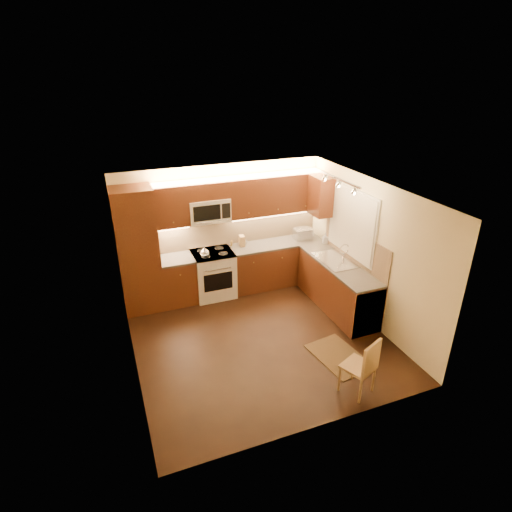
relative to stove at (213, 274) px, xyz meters
name	(u,v)px	position (x,y,z in m)	size (l,w,h in m)	color
floor	(260,338)	(0.30, -1.68, -0.46)	(4.00, 4.00, 0.01)	black
ceiling	(260,193)	(0.30, -1.68, 2.04)	(4.00, 4.00, 0.01)	beige
wall_back	(222,228)	(0.30, 0.32, 0.79)	(4.00, 0.01, 2.50)	beige
wall_front	(325,345)	(0.30, -3.67, 0.79)	(4.00, 0.01, 2.50)	beige
wall_left	(126,295)	(-1.70, -1.68, 0.79)	(0.01, 4.00, 2.50)	beige
wall_right	(369,252)	(2.30, -1.68, 0.79)	(0.01, 4.00, 2.50)	beige
pantry	(138,251)	(-1.35, 0.02, 0.69)	(0.70, 0.60, 2.30)	#40170D
base_cab_back_left	(178,281)	(-0.69, 0.02, -0.03)	(0.62, 0.60, 0.86)	#40170D
counter_back_left	(176,259)	(-0.69, 0.02, 0.42)	(0.62, 0.60, 0.04)	#32302E
base_cab_back_right	(276,264)	(1.34, 0.02, -0.03)	(1.92, 0.60, 0.86)	#40170D
counter_back_right	(277,244)	(1.34, 0.02, 0.42)	(1.92, 0.60, 0.04)	#32302E
base_cab_right	(337,287)	(2.00, -1.28, -0.03)	(0.60, 2.00, 0.86)	#40170D
counter_right	(339,265)	(2.00, -1.28, 0.42)	(0.60, 2.00, 0.04)	#32302E
dishwasher	(359,305)	(2.00, -1.98, -0.03)	(0.58, 0.60, 0.84)	silver
backsplash_back	(239,228)	(0.65, 0.31, 0.74)	(3.30, 0.02, 0.60)	tan
backsplash_right	(355,246)	(2.29, -1.28, 0.74)	(0.02, 2.00, 0.60)	tan
upper_cab_back_left	(170,206)	(-0.69, 0.15, 1.42)	(0.62, 0.35, 0.75)	#40170D
upper_cab_back_right	(275,194)	(1.34, 0.15, 1.42)	(1.92, 0.35, 0.75)	#40170D
upper_cab_bridge	(207,190)	(0.00, 0.15, 1.63)	(0.76, 0.35, 0.31)	#40170D
upper_cab_right_corner	(322,196)	(2.12, -0.28, 1.42)	(0.35, 0.50, 0.75)	#40170D
stove	(213,274)	(0.00, 0.00, 0.00)	(0.76, 0.65, 0.92)	silver
microwave	(209,210)	(0.00, 0.14, 1.26)	(0.76, 0.38, 0.44)	silver
window_frame	(352,223)	(2.29, -1.12, 1.14)	(0.03, 1.44, 1.24)	silver
window_blinds	(351,223)	(2.27, -1.12, 1.14)	(0.02, 1.36, 1.16)	silver
sink	(335,257)	(2.00, -1.12, 0.52)	(0.52, 0.86, 0.15)	silver
faucet	(344,252)	(2.18, -1.12, 0.59)	(0.20, 0.04, 0.30)	silver
track_light_bar	(339,179)	(1.85, -1.27, 2.00)	(0.04, 1.20, 0.03)	silver
kettle	(205,252)	(-0.18, -0.13, 0.56)	(0.17, 0.17, 0.19)	silver
toaster_oven	(303,234)	(1.93, 0.04, 0.55)	(0.36, 0.27, 0.22)	silver
knife_block	(242,241)	(0.64, 0.13, 0.55)	(0.10, 0.15, 0.21)	#A7854B
spice_jar_a	(231,244)	(0.44, 0.21, 0.49)	(0.04, 0.04, 0.09)	silver
spice_jar_b	(231,244)	(0.44, 0.20, 0.49)	(0.04, 0.04, 0.10)	brown
spice_jar_c	(246,242)	(0.74, 0.18, 0.49)	(0.04, 0.04, 0.10)	silver
spice_jar_d	(232,243)	(0.46, 0.24, 0.48)	(0.04, 0.04, 0.09)	#A57E31
soap_bottle	(325,238)	(2.24, -0.34, 0.54)	(0.09, 0.09, 0.21)	silver
rug	(339,356)	(1.28, -2.58, -0.45)	(0.65, 0.98, 0.01)	black
dining_chair	(358,365)	(1.10, -3.30, -0.02)	(0.39, 0.39, 0.88)	#A7854B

